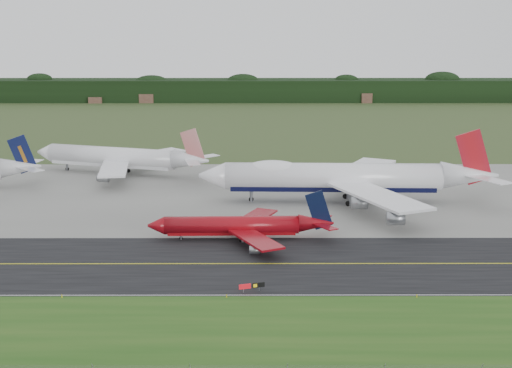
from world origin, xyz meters
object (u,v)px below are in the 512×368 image
at_px(jet_ba_747, 344,177).
at_px(jet_red_737, 242,226).
at_px(taxiway_sign, 252,286).
at_px(jet_star_tail, 121,158).

height_order(jet_ba_747, jet_red_737, jet_ba_747).
relative_size(jet_ba_747, taxiway_sign, 17.29).
bearing_deg(jet_ba_747, jet_red_737, -128.54).
height_order(jet_star_tail, taxiway_sign, jet_star_tail).
xyz_separation_m(jet_ba_747, jet_star_tail, (-60.74, 33.31, -1.40)).
bearing_deg(jet_red_737, jet_star_tail, 119.64).
distance_m(jet_star_tail, taxiway_sign, 100.84).
height_order(jet_ba_747, jet_star_tail, jet_ba_747).
bearing_deg(taxiway_sign, jet_star_tail, 112.43).
distance_m(jet_red_737, jet_star_tail, 73.56).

